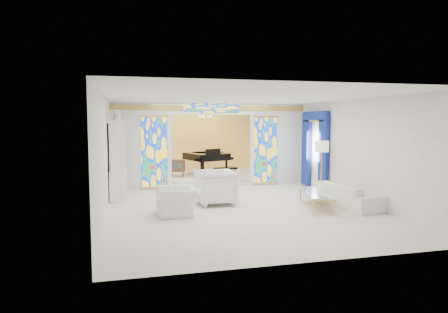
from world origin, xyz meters
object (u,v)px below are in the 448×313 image
object	(u,v)px
armchair_right	(215,187)
sofa	(347,195)
tv_console	(177,166)
china_cabinet	(118,160)
coffee_table	(315,193)
grand_piano	(208,156)
armchair_left	(176,201)

from	to	relation	value
armchair_right	sofa	distance (m)	3.68
armchair_right	tv_console	xyz separation A→B (m)	(-0.48, 4.67, 0.12)
sofa	china_cabinet	bearing A→B (deg)	58.03
coffee_table	tv_console	bearing A→B (deg)	117.79
sofa	tv_console	world-z (taller)	tv_console
china_cabinet	armchair_right	xyz separation A→B (m)	(2.68, -1.63, -0.68)
china_cabinet	grand_piano	bearing A→B (deg)	45.01
armchair_left	sofa	size ratio (longest dim) A/B	0.49
grand_piano	tv_console	size ratio (longest dim) A/B	4.52
tv_console	armchair_right	bearing A→B (deg)	-83.05
coffee_table	grand_piano	bearing A→B (deg)	105.27
armchair_right	tv_console	bearing A→B (deg)	-174.77
tv_console	sofa	bearing A→B (deg)	-54.82
china_cabinet	armchair_left	world-z (taller)	china_cabinet
china_cabinet	armchair_left	distance (m)	3.12
armchair_left	china_cabinet	bearing A→B (deg)	-151.64
china_cabinet	tv_console	size ratio (longest dim) A/B	4.09
coffee_table	china_cabinet	bearing A→B (deg)	152.52
armchair_right	coffee_table	world-z (taller)	armchair_right
grand_piano	tv_console	bearing A→B (deg)	-178.34
armchair_left	tv_console	distance (m)	5.73
coffee_table	tv_console	distance (m)	6.53
coffee_table	grand_piano	size ratio (longest dim) A/B	0.67
tv_console	armchair_left	bearing A→B (deg)	-96.48
grand_piano	armchair_right	bearing A→B (deg)	-117.81
china_cabinet	coffee_table	bearing A→B (deg)	-27.48
china_cabinet	grand_piano	size ratio (longest dim) A/B	0.90
armchair_right	coffee_table	distance (m)	2.78
grand_piano	tv_console	xyz separation A→B (m)	(-1.33, -0.49, -0.30)
armchair_left	grand_piano	bearing A→B (deg)	160.85
armchair_right	sofa	size ratio (longest dim) A/B	0.49
china_cabinet	armchair_right	distance (m)	3.21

